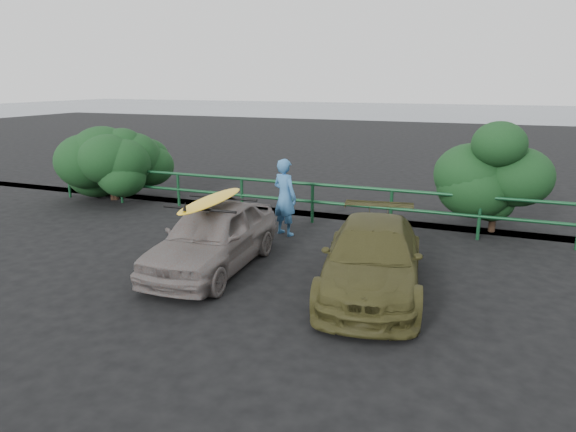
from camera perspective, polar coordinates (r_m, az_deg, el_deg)
name	(u,v)px	position (r m, az deg, el deg)	size (l,w,h in m)	color
ground	(166,287)	(9.37, -13.44, -7.69)	(80.00, 80.00, 0.00)	black
ocean	(451,110)	(67.31, 17.68, 11.11)	(200.00, 200.00, 0.00)	slate
guardrail	(276,199)	(13.40, -1.32, 1.85)	(14.00, 0.08, 1.04)	#124022
shrub_left	(134,167)	(16.09, -16.75, 5.20)	(3.20, 2.40, 2.02)	#153B19
shrub_right	(483,182)	(12.72, 20.86, 3.56)	(3.20, 2.40, 2.51)	#153B19
sedan	(213,237)	(9.91, -8.35, -2.30)	(1.50, 3.73, 1.27)	slate
olive_vehicle	(372,258)	(8.93, 9.35, -4.60)	(1.64, 4.03, 1.17)	#413F1D
man	(285,197)	(11.93, -0.36, 2.11)	(0.66, 0.43, 1.80)	teal
roof_rack	(212,203)	(9.73, -8.50, 1.41)	(1.45, 1.01, 0.05)	black
surfboard	(211,200)	(9.72, -8.51, 1.75)	(0.49, 2.38, 0.07)	yellow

